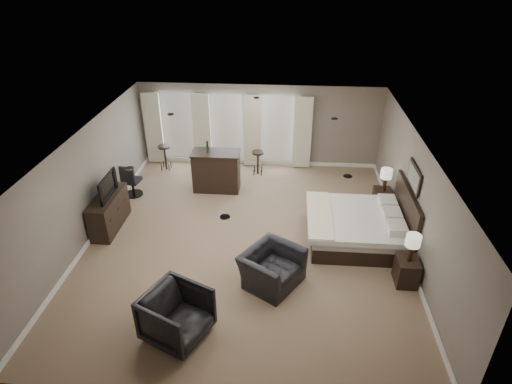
# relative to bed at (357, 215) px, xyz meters

# --- Properties ---
(room) EXTENTS (7.60, 8.60, 2.64)m
(room) POSITION_rel_bed_xyz_m (-2.58, -0.19, 0.59)
(room) COLOR #806851
(room) RESTS_ON ground
(window_bay) EXTENTS (5.25, 0.20, 2.30)m
(window_bay) POSITION_rel_bed_xyz_m (-3.58, 3.92, 0.50)
(window_bay) COLOR silver
(window_bay) RESTS_ON room
(bed) EXTENTS (2.22, 2.12, 1.41)m
(bed) POSITION_rel_bed_xyz_m (0.00, 0.00, 0.00)
(bed) COLOR silver
(bed) RESTS_ON ground
(nightstand_near) EXTENTS (0.44, 0.53, 0.58)m
(nightstand_near) POSITION_rel_bed_xyz_m (0.89, -1.45, -0.41)
(nightstand_near) COLOR black
(nightstand_near) RESTS_ON ground
(nightstand_far) EXTENTS (0.45, 0.55, 0.60)m
(nightstand_far) POSITION_rel_bed_xyz_m (0.89, 1.45, -0.41)
(nightstand_far) COLOR black
(nightstand_far) RESTS_ON ground
(lamp_near) EXTENTS (0.30, 0.30, 0.62)m
(lamp_near) POSITION_rel_bed_xyz_m (0.89, -1.45, 0.19)
(lamp_near) COLOR beige
(lamp_near) RESTS_ON nightstand_near
(lamp_far) EXTENTS (0.30, 0.30, 0.62)m
(lamp_far) POSITION_rel_bed_xyz_m (0.89, 1.45, 0.20)
(lamp_far) COLOR beige
(lamp_far) RESTS_ON nightstand_far
(wall_art) EXTENTS (0.04, 0.96, 0.56)m
(wall_art) POSITION_rel_bed_xyz_m (1.12, 0.00, 1.04)
(wall_art) COLOR slate
(wall_art) RESTS_ON room
(dresser) EXTENTS (0.49, 1.52, 0.88)m
(dresser) POSITION_rel_bed_xyz_m (-6.03, 0.08, -0.27)
(dresser) COLOR black
(dresser) RESTS_ON ground
(tv) EXTENTS (0.57, 1.00, 0.13)m
(tv) POSITION_rel_bed_xyz_m (-6.03, 0.08, 0.24)
(tv) COLOR black
(tv) RESTS_ON dresser
(armchair_near) EXTENTS (1.28, 1.40, 1.03)m
(armchair_near) POSITION_rel_bed_xyz_m (-1.90, -1.67, -0.19)
(armchair_near) COLOR black
(armchair_near) RESTS_ON ground
(armchair_far) EXTENTS (1.30, 1.33, 1.05)m
(armchair_far) POSITION_rel_bed_xyz_m (-3.51, -3.22, -0.18)
(armchair_far) COLOR black
(armchair_far) RESTS_ON ground
(bar_counter) EXTENTS (1.36, 0.71, 1.18)m
(bar_counter) POSITION_rel_bed_xyz_m (-3.68, 2.23, -0.11)
(bar_counter) COLOR black
(bar_counter) RESTS_ON ground
(bar_stool_left) EXTENTS (0.46, 0.46, 0.80)m
(bar_stool_left) POSITION_rel_bed_xyz_m (-5.51, 3.40, -0.30)
(bar_stool_left) COLOR black
(bar_stool_left) RESTS_ON ground
(bar_stool_right) EXTENTS (0.38, 0.38, 0.76)m
(bar_stool_right) POSITION_rel_bed_xyz_m (-2.57, 3.30, -0.33)
(bar_stool_right) COLOR black
(bar_stool_right) RESTS_ON ground
(desk_chair) EXTENTS (0.56, 0.56, 0.97)m
(desk_chair) POSITION_rel_bed_xyz_m (-6.00, 1.70, -0.22)
(desk_chair) COLOR black
(desk_chair) RESTS_ON ground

